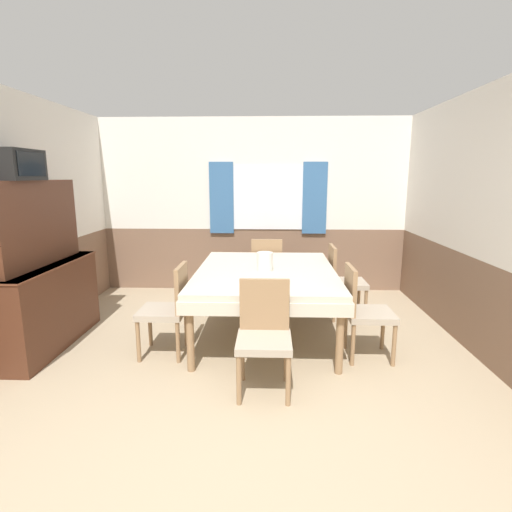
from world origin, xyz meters
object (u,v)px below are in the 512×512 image
at_px(sideboard, 42,279).
at_px(vase, 265,262).
at_px(dining_table, 266,278).
at_px(chair_left_near, 169,306).
at_px(chair_right_near, 363,309).
at_px(chair_head_near, 264,332).
at_px(chair_head_window, 267,267).
at_px(chair_right_far, 342,279).
at_px(tv, 17,165).

xyz_separation_m(sideboard, vase, (2.27, 0.35, 0.13)).
xyz_separation_m(dining_table, chair_left_near, (-0.94, -0.57, -0.15)).
relative_size(dining_table, vase, 10.05).
bearing_deg(chair_left_near, vase, -61.22).
xyz_separation_m(chair_right_near, chair_head_near, (-0.94, -0.62, 0.00)).
height_order(chair_head_window, chair_right_far, same).
bearing_deg(chair_left_near, chair_right_far, -59.03).
relative_size(chair_right_near, sideboard, 0.53).
height_order(sideboard, vase, sideboard).
xyz_separation_m(chair_right_near, vase, (-0.96, 0.51, 0.35)).
bearing_deg(chair_right_near, tv, -89.37).
relative_size(chair_head_window, vase, 4.52).
xyz_separation_m(tv, vase, (2.27, 0.55, -1.01)).
relative_size(chair_right_far, chair_head_near, 1.00).
bearing_deg(chair_head_window, chair_head_near, -90.00).
height_order(chair_left_near, sideboard, sideboard).
xyz_separation_m(chair_left_near, chair_head_near, (0.94, -0.62, 0.00)).
bearing_deg(tv, chair_right_near, 0.63).
distance_m(chair_head_near, sideboard, 2.43).
bearing_deg(chair_head_window, chair_right_far, -33.47).
distance_m(chair_head_near, vase, 1.19).
xyz_separation_m(chair_right_far, chair_head_near, (-0.94, -1.76, 0.00)).
bearing_deg(vase, chair_right_near, -28.13).
bearing_deg(chair_right_near, chair_head_near, -56.53).
xyz_separation_m(dining_table, vase, (-0.01, -0.05, 0.20)).
relative_size(tv, vase, 2.57).
height_order(dining_table, tv, tv).
distance_m(chair_left_near, chair_head_near, 1.13).
xyz_separation_m(dining_table, tv, (-2.28, -0.60, 1.21)).
xyz_separation_m(chair_head_window, vase, (-0.01, -1.25, 0.35)).
xyz_separation_m(chair_head_near, vase, (-0.01, 1.14, 0.35)).
bearing_deg(chair_head_window, chair_right_near, -61.75).
bearing_deg(vase, tv, -166.45).
relative_size(dining_table, chair_head_window, 2.22).
height_order(chair_right_near, chair_left_near, same).
bearing_deg(vase, chair_head_near, -89.36).
relative_size(chair_right_far, sideboard, 0.53).
bearing_deg(dining_table, chair_left_near, -149.03).
distance_m(chair_head_window, sideboard, 2.80).
relative_size(chair_head_near, vase, 4.52).
distance_m(dining_table, vase, 0.21).
distance_m(chair_head_window, vase, 1.29).
distance_m(dining_table, tv, 2.65).
distance_m(chair_right_near, chair_left_near, 1.89).
bearing_deg(chair_head_near, vase, -89.36).
bearing_deg(tv, chair_right_far, 19.91).
bearing_deg(chair_head_near, sideboard, -18.94).
bearing_deg(chair_left_near, tv, 91.52).
height_order(chair_head_window, chair_head_near, same).
bearing_deg(vase, chair_right_far, 33.00).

